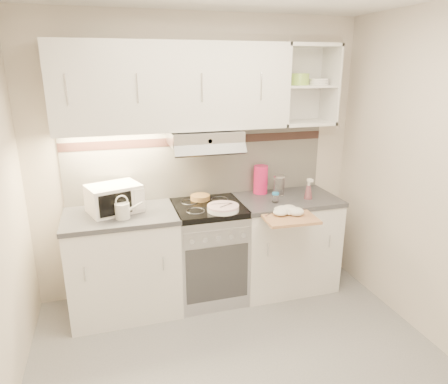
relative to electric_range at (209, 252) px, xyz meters
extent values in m
plane|color=gray|center=(0.00, -1.10, -0.45)|extent=(3.00, 3.00, 0.00)
cube|color=beige|center=(0.00, 0.30, 0.80)|extent=(3.00, 0.04, 2.50)
cube|color=beige|center=(0.00, -2.50, 0.80)|extent=(3.00, 0.04, 2.50)
cube|color=silver|center=(0.00, 0.29, 0.77)|extent=(2.40, 0.02, 0.64)
cube|color=#321E1B|center=(0.00, 0.28, 0.97)|extent=(2.40, 0.01, 0.08)
cube|color=white|center=(-0.25, 0.13, 1.45)|extent=(1.90, 0.34, 0.70)
cube|color=white|center=(0.95, 0.13, 1.45)|extent=(0.50, 0.34, 0.70)
cylinder|color=#92C24A|center=(0.87, 0.13, 1.50)|extent=(0.19, 0.19, 0.10)
cylinder|color=white|center=(1.07, 0.13, 1.48)|extent=(0.18, 0.18, 0.06)
cube|color=#B7B7BC|center=(0.00, 0.10, 1.03)|extent=(0.60, 0.40, 0.12)
cube|color=white|center=(-0.75, 0.00, -0.02)|extent=(0.90, 0.60, 0.86)
cube|color=#47474C|center=(-0.75, 0.00, 0.43)|extent=(0.92, 0.62, 0.04)
cube|color=white|center=(0.75, 0.00, -0.02)|extent=(0.90, 0.60, 0.86)
cube|color=#47474C|center=(0.75, 0.00, 0.43)|extent=(0.92, 0.62, 0.04)
cube|color=#B7B7BC|center=(0.00, 0.00, -0.03)|extent=(0.60, 0.58, 0.85)
cube|color=black|center=(0.00, 0.00, 0.42)|extent=(0.60, 0.60, 0.05)
cube|color=white|center=(-0.79, 0.06, 0.56)|extent=(0.48, 0.42, 0.23)
cube|color=black|center=(-0.79, -0.09, 0.56)|extent=(0.26, 0.10, 0.18)
cylinder|color=silver|center=(-0.73, -0.12, 0.51)|extent=(0.12, 0.12, 0.13)
cone|color=silver|center=(-0.64, -0.11, 0.53)|extent=(0.16, 0.04, 0.10)
torus|color=silver|center=(-0.73, -0.12, 0.59)|extent=(0.10, 0.02, 0.10)
cylinder|color=white|center=(0.08, -0.18, 0.46)|extent=(0.27, 0.27, 0.02)
cylinder|color=white|center=(0.08, -0.18, 0.47)|extent=(0.27, 0.27, 0.02)
cylinder|color=white|center=(0.08, -0.18, 0.49)|extent=(0.27, 0.27, 0.02)
cube|color=silver|center=(0.08, -0.18, 0.50)|extent=(0.17, 0.04, 0.01)
cylinder|color=#996334|center=(-0.03, 0.16, 0.47)|extent=(0.18, 0.18, 0.04)
cylinder|color=#D81A59|center=(0.57, 0.19, 0.58)|extent=(0.13, 0.13, 0.27)
cube|color=#D81A59|center=(0.63, 0.22, 0.62)|extent=(0.03, 0.04, 0.11)
cylinder|color=silver|center=(0.70, 0.08, 0.54)|extent=(0.10, 0.10, 0.18)
cylinder|color=#B7B7BC|center=(0.70, 0.08, 0.63)|extent=(0.10, 0.10, 0.02)
cylinder|color=white|center=(0.59, -0.10, 0.49)|extent=(0.06, 0.06, 0.07)
cylinder|color=#2478B7|center=(0.59, -0.10, 0.53)|extent=(0.06, 0.06, 0.02)
cone|color=pink|center=(0.92, -0.09, 0.51)|extent=(0.08, 0.08, 0.13)
cube|color=tan|center=(0.58, -0.40, 0.42)|extent=(0.45, 0.41, 0.02)
camera|label=1|loc=(-0.80, -3.20, 1.60)|focal=32.00mm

